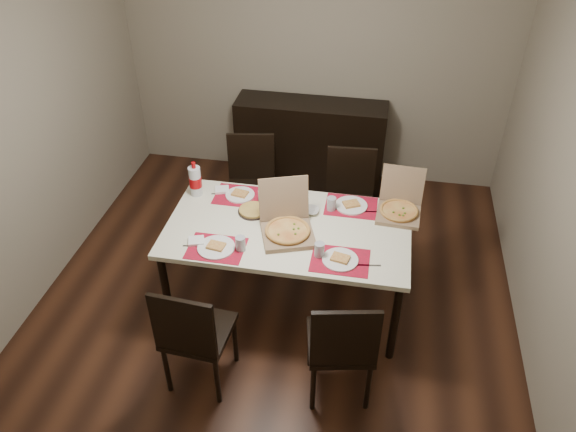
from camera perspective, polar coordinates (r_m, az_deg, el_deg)
The scene contains 18 objects.
ground at distance 4.68m, azimuth -1.15°, elevation -8.24°, with size 3.80×4.00×0.02m, color #3C1F12.
room_walls at distance 4.05m, azimuth -0.21°, elevation 14.01°, with size 3.84×4.02×2.62m.
sideboard at distance 5.81m, azimuth 2.27°, elevation 7.38°, with size 1.50×0.40×0.90m, color black.
dining_table at distance 4.20m, azimuth 0.00°, elevation -1.82°, with size 1.80×1.00×0.75m.
chair_near_left at distance 3.77m, azimuth -9.58°, elevation -11.66°, with size 0.45×0.45×0.93m.
chair_near_right at distance 3.67m, azimuth 5.46°, elevation -12.87°, with size 0.49×0.49×0.93m.
chair_far_left at distance 5.10m, azimuth -3.78°, elevation 3.54°, with size 0.48×0.48×0.93m.
chair_far_right at distance 4.92m, azimuth 6.23°, elevation 1.98°, with size 0.45×0.45×0.93m.
setting_near_left at distance 3.98m, azimuth -6.94°, elevation -3.03°, with size 0.45×0.30×0.11m.
setting_near_right at distance 3.87m, azimuth 4.75°, elevation -4.18°, with size 0.48×0.30×0.11m.
setting_far_left at distance 4.47m, azimuth -4.52°, elevation 2.15°, with size 0.47×0.30×0.11m.
setting_far_right at distance 4.36m, azimuth 5.91°, elevation 1.11°, with size 0.48×0.30×0.11m.
napkin_loose at distance 4.13m, azimuth 1.09°, elevation -1.20°, with size 0.12×0.11×0.02m, color white.
pizza_box_center at distance 4.06m, azimuth -0.11°, elevation -1.10°, with size 0.48×0.50×0.37m.
pizza_box_right at distance 4.34m, azimuth 11.24°, elevation 0.87°, with size 0.34×0.38×0.33m.
faina_plate at distance 4.30m, azimuth -3.58°, elevation 0.56°, with size 0.23×0.23×0.03m.
dip_bowl at distance 4.29m, azimuth 2.29°, elevation 0.54°, with size 0.13×0.13×0.03m, color white.
soda_bottle at distance 4.49m, azimuth -9.39°, elevation 3.52°, with size 0.10×0.10×0.30m.
Camera 1 is at (0.69, -3.24, 3.30)m, focal length 35.00 mm.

